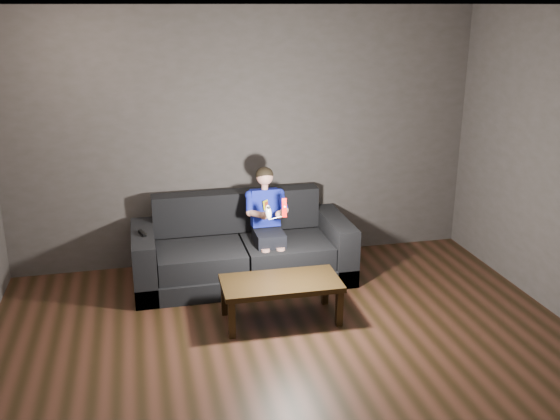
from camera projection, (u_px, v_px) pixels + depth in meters
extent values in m
plane|color=black|center=(307.00, 381.00, 4.69)|extent=(5.00, 5.00, 0.00)
cube|color=#3A3632|center=(246.00, 139.00, 6.58)|extent=(5.00, 0.04, 2.70)
cube|color=white|center=(313.00, 5.00, 3.84)|extent=(5.00, 5.00, 0.02)
cube|color=black|center=(243.00, 271.00, 6.41)|extent=(2.18, 0.94, 0.19)
cube|color=black|center=(201.00, 259.00, 6.15)|extent=(0.85, 0.67, 0.23)
cube|color=black|center=(287.00, 252.00, 6.34)|extent=(0.85, 0.67, 0.23)
cube|color=black|center=(236.00, 210.00, 6.57)|extent=(1.75, 0.22, 0.43)
cube|color=black|center=(144.00, 261.00, 6.13)|extent=(0.22, 0.94, 0.60)
cube|color=black|center=(335.00, 244.00, 6.55)|extent=(0.22, 0.94, 0.60)
cube|color=black|center=(269.00, 237.00, 6.23)|extent=(0.28, 0.36, 0.13)
cube|color=#1F269A|center=(265.00, 208.00, 6.32)|extent=(0.28, 0.20, 0.39)
cube|color=#FFF60F|center=(267.00, 205.00, 6.23)|extent=(0.09, 0.09, 0.09)
cube|color=#AB3716|center=(267.00, 205.00, 6.23)|extent=(0.06, 0.06, 0.06)
cylinder|color=tan|center=(265.00, 187.00, 6.25)|extent=(0.07, 0.07, 0.06)
sphere|color=tan|center=(265.00, 177.00, 6.22)|extent=(0.17, 0.17, 0.17)
ellipsoid|color=black|center=(264.00, 175.00, 6.22)|extent=(0.18, 0.18, 0.15)
cylinder|color=#1F269A|center=(249.00, 204.00, 6.20)|extent=(0.08, 0.21, 0.18)
cylinder|color=#1F269A|center=(283.00, 202.00, 6.28)|extent=(0.08, 0.21, 0.18)
cylinder|color=tan|center=(257.00, 212.00, 6.09)|extent=(0.13, 0.22, 0.10)
cylinder|color=tan|center=(282.00, 210.00, 6.14)|extent=(0.13, 0.22, 0.10)
sphere|color=tan|center=(264.00, 216.00, 6.02)|extent=(0.08, 0.08, 0.08)
sphere|color=tan|center=(279.00, 215.00, 6.05)|extent=(0.08, 0.08, 0.08)
cylinder|color=tan|center=(266.00, 265.00, 6.10)|extent=(0.08, 0.08, 0.32)
cylinder|color=tan|center=(281.00, 263.00, 6.13)|extent=(0.08, 0.08, 0.32)
cube|color=red|center=(284.00, 208.00, 5.82)|extent=(0.05, 0.07, 0.18)
cube|color=#720000|center=(285.00, 203.00, 5.79)|extent=(0.03, 0.01, 0.03)
cylinder|color=white|center=(285.00, 209.00, 5.81)|extent=(0.02, 0.01, 0.02)
ellipsoid|color=white|center=(268.00, 212.00, 5.81)|extent=(0.08, 0.10, 0.15)
cylinder|color=black|center=(269.00, 208.00, 5.76)|extent=(0.03, 0.01, 0.03)
cube|color=black|center=(142.00, 233.00, 5.98)|extent=(0.08, 0.16, 0.03)
cube|color=black|center=(142.00, 230.00, 6.02)|extent=(0.02, 0.02, 0.00)
cube|color=black|center=(281.00, 283.00, 5.50)|extent=(1.06, 0.54, 0.05)
cube|color=black|center=(232.00, 320.00, 5.26)|extent=(0.06, 0.06, 0.33)
cube|color=black|center=(339.00, 308.00, 5.47)|extent=(0.06, 0.06, 0.33)
cube|color=black|center=(224.00, 298.00, 5.66)|extent=(0.06, 0.06, 0.33)
cube|color=black|center=(325.00, 287.00, 5.86)|extent=(0.06, 0.06, 0.33)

